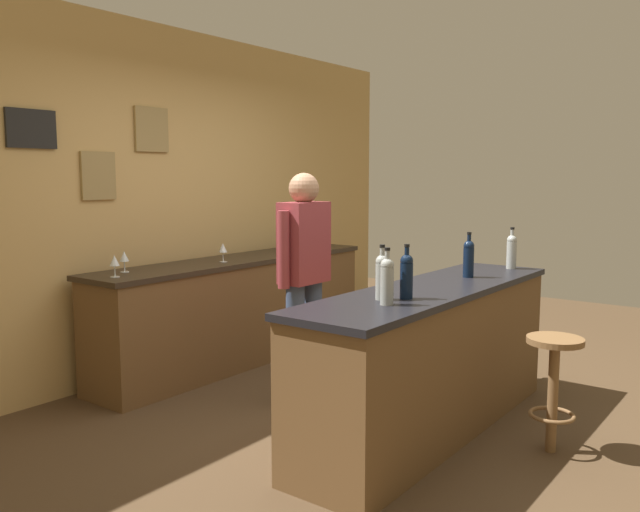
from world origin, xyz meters
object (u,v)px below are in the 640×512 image
wine_glass_c (223,249)px  coffee_mug (308,243)px  wine_bottle_e (512,250)px  wine_glass_b (124,257)px  wine_bottle_b (382,275)px  wine_glass_a (114,261)px  bartender (304,272)px  wine_bottle_a (387,279)px  wine_bottle_c (407,274)px  bar_stool (554,375)px  wine_bottle_d (469,257)px

wine_glass_c → coffee_mug: (1.23, 0.09, -0.06)m
wine_bottle_e → coffee_mug: bearing=81.4°
wine_glass_b → wine_bottle_e: bearing=-52.1°
wine_bottle_b → coffee_mug: (1.93, 2.04, -0.11)m
wine_glass_c → wine_bottle_b: bearing=-109.7°
wine_bottle_e → wine_glass_a: 2.85m
bartender → wine_glass_c: size_ratio=10.45×
wine_bottle_b → bartender: bearing=62.6°
wine_bottle_e → wine_glass_c: bearing=113.7°
wine_glass_a → coffee_mug: wine_glass_a is taller
wine_glass_a → bartender: bearing=-52.3°
wine_bottle_a → wine_glass_a: 2.08m
wine_bottle_e → coffee_mug: size_ratio=2.45×
wine_bottle_c → bar_stool: bearing=-48.2°
wine_bottle_b → wine_glass_a: bearing=99.3°
coffee_mug → bar_stool: bearing=-114.1°
wine_bottle_b → wine_glass_c: wine_bottle_b is taller
coffee_mug → wine_bottle_c: bearing=-130.6°
wine_glass_a → wine_glass_b: size_ratio=1.00×
bartender → wine_glass_a: size_ratio=10.45×
wine_bottle_a → wine_bottle_c: 0.21m
wine_bottle_e → wine_glass_b: size_ratio=1.97×
wine_bottle_e → coffee_mug: (0.33, 2.16, -0.11)m
wine_bottle_a → wine_bottle_b: 0.15m
wine_bottle_d → wine_glass_b: (-1.17, 2.16, -0.05)m
wine_glass_c → wine_glass_b: bearing=168.6°
wine_bottle_c → wine_bottle_a: bearing=-179.0°
wine_bottle_c → wine_glass_a: bearing=101.7°
bar_stool → wine_bottle_a: wine_bottle_a is taller
wine_glass_c → coffee_mug: 1.24m
wine_bottle_e → wine_glass_b: wine_bottle_e is taller
bar_stool → coffee_mug: bearing=65.9°
bartender → coffee_mug: size_ratio=12.96×
bartender → wine_glass_b: bartender is taller
wine_bottle_c → wine_glass_b: wine_bottle_c is taller
bartender → wine_bottle_c: bartender is taller
wine_glass_b → wine_bottle_c: bearing=-83.8°
wine_bottle_b → coffee_mug: size_ratio=2.45×
wine_glass_a → wine_glass_b: bearing=37.9°
wine_glass_a → bar_stool: bearing=-69.6°
wine_bottle_c → coffee_mug: bearing=49.4°
wine_bottle_d → wine_glass_c: (-0.34, 1.99, -0.05)m
wine_bottle_a → wine_glass_c: size_ratio=1.97×
wine_bottle_d → wine_glass_b: 2.45m
wine_bottle_b → wine_glass_b: wine_bottle_b is taller
wine_bottle_a → wine_glass_c: wine_bottle_a is taller
wine_bottle_b → wine_bottle_e: size_ratio=1.00×
coffee_mug → wine_bottle_b: bearing=-133.5°
bar_stool → wine_glass_a: bearing=110.4°
bar_stool → coffee_mug: coffee_mug is taller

